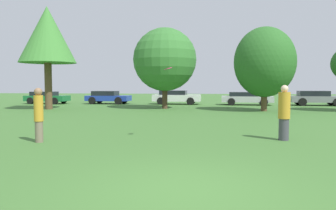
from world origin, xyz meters
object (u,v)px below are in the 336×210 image
tree_0 (47,35)px  tree_1 (165,60)px  frisbee (168,68)px  tree_2 (265,62)px  parked_car_blue (108,97)px  parked_car_white (176,97)px  parked_car_silver (246,98)px  parked_car_grey (316,98)px  parked_car_green (46,97)px  person_catcher (284,113)px  person_thrower (39,114)px

tree_0 → tree_1: (8.42, 1.64, -1.73)m
frisbee → tree_2: size_ratio=0.04×
parked_car_blue → parked_car_white: 6.48m
frisbee → parked_car_silver: 20.25m
tree_0 → tree_2: bearing=0.6°
tree_0 → parked_car_white: size_ratio=1.70×
tree_1 → parked_car_grey: size_ratio=1.33×
tree_1 → parked_car_grey: tree_1 is taller
parked_car_green → parked_car_silver: bearing=3.6°
frisbee → parked_car_grey: 22.29m
person_catcher → parked_car_grey: person_catcher is taller
tree_0 → parked_car_green: (-3.61, 6.71, -4.79)m
person_catcher → tree_2: size_ratio=0.32×
tree_0 → parked_car_silver: 17.26m
tree_2 → parked_car_green: (-19.09, 6.54, -2.72)m
parked_car_white → parked_car_grey: size_ratio=0.97×
person_catcher → parked_car_white: 20.34m
frisbee → tree_1: (-2.04, 14.22, 1.34)m
person_thrower → tree_2: (9.01, 13.66, 2.43)m
frisbee → parked_car_blue: frisbee is taller
person_thrower → person_catcher: bearing=-0.0°
person_catcher → parked_car_blue: bearing=-68.2°
parked_car_blue → tree_2: bearing=-25.7°
tree_2 → person_catcher: bearing=-95.9°
tree_2 → parked_car_blue: bearing=151.8°
person_thrower → person_catcher: (7.75, 1.37, 0.01)m
frisbee → parked_car_blue: size_ratio=0.06×
parked_car_grey → person_thrower: bearing=-122.8°
tree_2 → parked_car_grey: bearing=51.6°
parked_car_blue → frisbee: bearing=-65.0°
tree_1 → parked_car_green: size_ratio=1.50×
tree_1 → parked_car_silver: size_ratio=1.34×
person_thrower → parked_car_white: bearing=74.0°
frisbee → parked_car_white: (-1.78, 20.02, -1.66)m
person_thrower → parked_car_blue: (-4.27, 20.76, -0.25)m
tree_0 → parked_car_grey: size_ratio=1.65×
person_catcher → parked_car_blue: size_ratio=0.44×
person_catcher → frisbee: frisbee is taller
person_catcher → parked_car_grey: bearing=-119.3°
parked_car_green → tree_2: bearing=-16.5°
person_thrower → frisbee: size_ratio=6.85×
tree_1 → parked_car_white: (0.26, 5.81, -3.00)m
tree_0 → parked_car_grey: 22.58m
person_catcher → parked_car_grey: 20.30m
person_thrower → parked_car_green: size_ratio=0.43×
tree_0 → tree_2: 15.62m
tree_1 → parked_car_blue: size_ratio=1.47×
person_catcher → parked_car_white: person_catcher is taller
parked_car_white → parked_car_silver: bearing=-0.9°
tree_1 → parked_car_blue: tree_1 is taller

